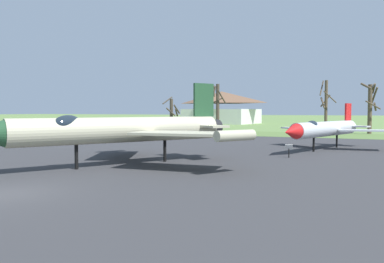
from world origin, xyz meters
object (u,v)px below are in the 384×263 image
(jet_fighter_front_right, at_px, (324,129))
(info_placard_front_right, at_px, (289,149))
(visitor_building, at_px, (221,107))
(jet_fighter_front_left, at_px, (122,129))

(jet_fighter_front_right, relative_size, info_placard_front_right, 13.07)
(jet_fighter_front_right, relative_size, visitor_building, 0.65)
(jet_fighter_front_left, relative_size, jet_fighter_front_right, 1.15)
(jet_fighter_front_left, relative_size, info_placard_front_right, 15.02)
(jet_fighter_front_left, bearing_deg, visitor_building, 105.41)
(jet_fighter_front_right, height_order, info_placard_front_right, jet_fighter_front_right)
(info_placard_front_right, distance_m, visitor_building, 78.89)
(info_placard_front_right, xyz_separation_m, visitor_building, (-31.03, 72.44, 3.72))
(jet_fighter_front_left, xyz_separation_m, jet_fighter_front_right, (10.53, 15.35, -0.40))
(jet_fighter_front_right, distance_m, info_placard_front_right, 7.35)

